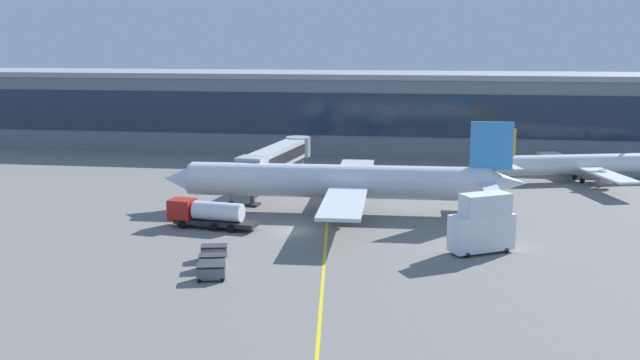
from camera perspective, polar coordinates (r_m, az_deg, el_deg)
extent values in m
plane|color=slate|center=(84.39, -2.23, -4.04)|extent=(700.00, 700.00, 0.00)
cube|color=yellow|center=(85.69, 0.55, -3.80)|extent=(9.84, 79.46, 0.01)
cube|color=slate|center=(146.87, 2.37, 5.30)|extent=(165.66, 19.47, 14.36)
cube|color=#1E2D42|center=(137.12, 1.93, 5.19)|extent=(160.69, 0.16, 8.04)
cube|color=#99999E|center=(146.29, 2.40, 8.30)|extent=(168.97, 19.86, 1.00)
cylinder|color=silver|center=(92.82, 1.45, -0.18)|extent=(39.40, 5.52, 4.03)
cylinder|color=silver|center=(92.75, 1.45, 0.04)|extent=(38.61, 5.33, 3.87)
cone|color=silver|center=(96.88, -11.06, 0.09)|extent=(4.17, 3.98, 3.83)
cone|color=silver|center=(93.40, 14.55, -0.22)|extent=(4.96, 3.61, 3.43)
cube|color=#388CD1|center=(92.35, 13.39, 2.63)|extent=(5.25, 0.56, 6.05)
cube|color=silver|center=(89.10, 13.25, -0.56)|extent=(2.24, 6.52, 0.24)
cube|color=silver|center=(96.96, 12.70, 0.40)|extent=(2.24, 6.52, 0.24)
cube|color=silver|center=(82.77, 1.87, -1.80)|extent=(5.42, 16.67, 0.40)
cube|color=silver|center=(102.83, 2.77, 0.75)|extent=(5.42, 16.67, 0.40)
cylinder|color=#939399|center=(86.05, 1.35, -2.25)|extent=(3.19, 2.33, 2.22)
cylinder|color=#939399|center=(100.25, 2.08, -0.33)|extent=(3.19, 2.33, 2.22)
cylinder|color=black|center=(95.76, -7.03, -1.97)|extent=(1.01, 0.44, 1.00)
cylinder|color=slate|center=(95.55, -7.04, -1.43)|extent=(0.20, 0.20, 1.86)
cylinder|color=black|center=(91.62, 2.81, -2.50)|extent=(1.01, 0.44, 1.00)
cylinder|color=slate|center=(91.40, 2.81, -1.94)|extent=(0.20, 0.20, 1.86)
cylinder|color=black|center=(95.14, 2.95, -1.99)|extent=(1.01, 0.44, 1.00)
cylinder|color=slate|center=(94.93, 2.95, -1.45)|extent=(0.20, 0.20, 1.86)
cube|color=#B2B7BC|center=(105.41, -3.41, 1.88)|extent=(5.67, 19.97, 2.80)
cube|color=#232328|center=(105.40, -3.39, 1.88)|extent=(5.36, 16.86, 1.54)
cube|color=#9EA3A8|center=(96.32, -5.40, 0.97)|extent=(4.00, 3.66, 2.94)
cylinder|color=#4C4C51|center=(96.95, -5.36, -0.94)|extent=(0.70, 0.70, 3.77)
cube|color=#262628|center=(97.32, -5.34, -1.94)|extent=(2.03, 2.03, 0.30)
cylinder|color=gray|center=(114.64, -1.74, 2.65)|extent=(3.90, 3.90, 3.08)
cylinder|color=gray|center=(115.17, -1.73, 1.03)|extent=(1.80, 1.80, 3.77)
cube|color=#232326|center=(86.12, -8.19, -3.32)|extent=(10.25, 3.90, 0.50)
cube|color=#B21E19|center=(87.73, -10.82, -2.30)|extent=(3.13, 2.87, 2.50)
cube|color=black|center=(88.20, -11.56, -1.92)|extent=(0.49, 2.30, 1.12)
cylinder|color=silver|center=(85.68, -8.04, -2.46)|extent=(6.25, 3.03, 2.20)
cylinder|color=black|center=(86.81, -10.82, -3.46)|extent=(1.04, 0.49, 1.00)
cylinder|color=black|center=(88.85, -10.11, -3.10)|extent=(1.04, 0.49, 1.00)
cylinder|color=black|center=(85.02, -8.33, -3.69)|extent=(1.04, 0.49, 1.00)
cylinder|color=black|center=(87.10, -7.67, -3.31)|extent=(1.04, 0.49, 1.00)
cylinder|color=black|center=(84.17, -7.03, -3.81)|extent=(1.04, 0.49, 1.00)
cylinder|color=black|center=(86.27, -6.40, -3.42)|extent=(1.04, 0.49, 1.00)
cube|color=white|center=(77.32, 12.61, -4.04)|extent=(7.14, 5.57, 3.80)
cube|color=silver|center=(76.79, 12.91, -1.85)|extent=(5.60, 4.61, 2.20)
cylinder|color=black|center=(75.66, 11.52, -5.83)|extent=(0.64, 0.52, 0.60)
cylinder|color=black|center=(77.47, 10.62, -5.39)|extent=(0.64, 0.52, 0.60)
cylinder|color=black|center=(78.28, 14.46, -5.38)|extent=(0.64, 0.52, 0.60)
cylinder|color=black|center=(80.03, 13.52, -4.97)|extent=(0.64, 0.52, 0.60)
cube|color=#595B60|center=(68.26, -8.59, -7.22)|extent=(2.89, 2.09, 1.10)
cube|color=#333338|center=(68.04, -8.60, -6.66)|extent=(2.94, 2.13, 0.10)
cylinder|color=black|center=(67.79, -9.49, -7.87)|extent=(0.38, 0.20, 0.36)
cylinder|color=black|center=(69.20, -9.41, -7.47)|extent=(0.38, 0.20, 0.36)
cylinder|color=black|center=(67.67, -7.72, -7.85)|extent=(0.38, 0.20, 0.36)
cylinder|color=black|center=(69.09, -7.67, -7.45)|extent=(0.38, 0.20, 0.36)
cube|color=#B2B7BC|center=(71.30, -8.46, -6.41)|extent=(2.89, 2.09, 1.10)
cube|color=#333338|center=(71.09, -8.47, -5.88)|extent=(2.94, 2.13, 0.10)
cylinder|color=black|center=(70.81, -9.32, -7.03)|extent=(0.38, 0.20, 0.36)
cylinder|color=black|center=(72.24, -9.24, -6.66)|extent=(0.38, 0.20, 0.36)
cylinder|color=black|center=(70.70, -7.62, -7.01)|extent=(0.38, 0.20, 0.36)
cylinder|color=black|center=(72.13, -7.58, -6.64)|extent=(0.38, 0.20, 0.36)
cube|color=#595B60|center=(74.35, -8.34, -5.67)|extent=(2.89, 2.09, 1.10)
cube|color=#333338|center=(74.15, -8.35, -5.16)|extent=(2.94, 2.13, 0.10)
cylinder|color=black|center=(73.86, -9.16, -6.26)|extent=(0.38, 0.20, 0.36)
cylinder|color=black|center=(75.29, -9.09, -5.92)|extent=(0.38, 0.20, 0.36)
cylinder|color=black|center=(73.75, -7.54, -6.24)|extent=(0.38, 0.20, 0.36)
cylinder|color=black|center=(75.18, -7.50, -5.90)|extent=(0.38, 0.20, 0.36)
cylinder|color=white|center=(120.60, 20.53, 1.15)|extent=(29.16, 10.58, 2.91)
cylinder|color=silver|center=(120.56, 20.54, 1.27)|extent=(28.56, 10.31, 2.79)
cone|color=white|center=(114.17, 13.43, 1.18)|extent=(4.02, 3.30, 2.47)
cube|color=gold|center=(114.24, 14.29, 2.84)|extent=(3.71, 1.25, 4.36)
cube|color=white|center=(117.58, 13.94, 1.51)|extent=(2.64, 4.87, 0.18)
cube|color=white|center=(112.24, 14.98, 1.01)|extent=(2.64, 4.87, 0.18)
cube|color=white|center=(126.89, 18.52, 1.65)|extent=(6.65, 12.85, 0.29)
cube|color=white|center=(113.49, 21.77, 0.36)|extent=(6.65, 12.85, 0.29)
cylinder|color=#939399|center=(125.40, 19.22, 1.02)|extent=(2.58, 2.13, 1.60)
cylinder|color=#939399|center=(115.94, 21.54, 0.08)|extent=(2.58, 2.13, 1.60)
cylinder|color=black|center=(121.34, 19.43, 0.18)|extent=(0.78, 0.48, 0.73)
cylinder|color=slate|center=(121.24, 19.45, 0.46)|extent=(0.15, 0.15, 1.20)
cylinder|color=black|center=(119.05, 19.98, -0.05)|extent=(0.78, 0.48, 0.73)
cylinder|color=slate|center=(118.94, 20.00, 0.23)|extent=(0.15, 0.15, 1.20)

